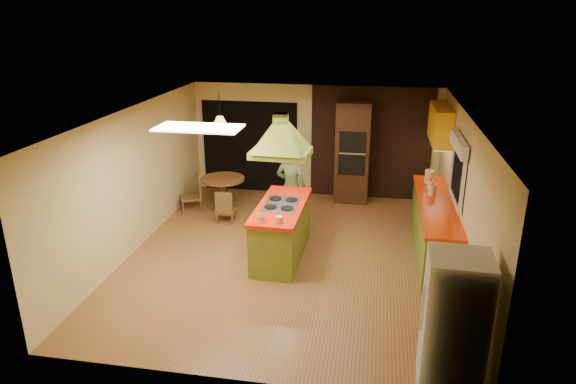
% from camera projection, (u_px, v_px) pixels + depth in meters
% --- Properties ---
extents(ground, '(6.50, 6.50, 0.00)m').
position_uv_depth(ground, '(290.00, 255.00, 8.95)').
color(ground, '#996232').
rests_on(ground, ground).
extents(room_walls, '(5.50, 6.50, 6.50)m').
position_uv_depth(room_walls, '(290.00, 188.00, 8.52)').
color(room_walls, beige).
rests_on(room_walls, ground).
extents(ceiling_plane, '(6.50, 6.50, 0.00)m').
position_uv_depth(ceiling_plane, '(290.00, 113.00, 8.10)').
color(ceiling_plane, silver).
rests_on(ceiling_plane, room_walls).
extents(brick_panel, '(2.64, 0.03, 2.50)m').
position_uv_depth(brick_panel, '(371.00, 144.00, 11.32)').
color(brick_panel, '#381E14').
rests_on(brick_panel, ground).
extents(nook_opening, '(2.20, 0.03, 2.10)m').
position_uv_depth(nook_opening, '(250.00, 147.00, 11.83)').
color(nook_opening, black).
rests_on(nook_opening, ground).
extents(right_counter, '(0.62, 3.05, 0.92)m').
position_uv_depth(right_counter, '(434.00, 227.00, 8.95)').
color(right_counter, olive).
rests_on(right_counter, ground).
extents(upper_cabinets, '(0.34, 1.40, 0.70)m').
position_uv_depth(upper_cabinets, '(440.00, 124.00, 9.91)').
color(upper_cabinets, yellow).
rests_on(upper_cabinets, room_walls).
extents(window_right, '(0.12, 1.35, 1.06)m').
position_uv_depth(window_right, '(459.00, 159.00, 8.28)').
color(window_right, black).
rests_on(window_right, room_walls).
extents(fluor_panel, '(1.20, 0.60, 0.03)m').
position_uv_depth(fluor_panel, '(199.00, 128.00, 7.17)').
color(fluor_panel, white).
rests_on(fluor_panel, ceiling_plane).
extents(kitchen_island, '(0.80, 1.92, 0.97)m').
position_uv_depth(kitchen_island, '(281.00, 230.00, 8.77)').
color(kitchen_island, olive).
rests_on(kitchen_island, ground).
extents(range_hood, '(0.97, 0.72, 0.78)m').
position_uv_depth(range_hood, '(281.00, 129.00, 8.17)').
color(range_hood, olive).
rests_on(range_hood, ceiling_plane).
extents(man, '(0.66, 0.49, 1.63)m').
position_uv_depth(man, '(291.00, 187.00, 9.87)').
color(man, '#4A542C').
rests_on(man, ground).
extents(refrigerator, '(0.69, 0.65, 1.62)m').
position_uv_depth(refrigerator, '(454.00, 323.00, 5.61)').
color(refrigerator, silver).
rests_on(refrigerator, ground).
extents(wall_oven, '(0.75, 0.62, 2.21)m').
position_uv_depth(wall_oven, '(353.00, 152.00, 11.16)').
color(wall_oven, '#432615').
rests_on(wall_oven, ground).
extents(dining_table, '(0.92, 0.92, 0.69)m').
position_uv_depth(dining_table, '(223.00, 187.00, 10.88)').
color(dining_table, brown).
rests_on(dining_table, ground).
extents(chair_left, '(0.57, 0.57, 0.78)m').
position_uv_depth(chair_left, '(190.00, 191.00, 10.93)').
color(chair_left, brown).
rests_on(chair_left, ground).
extents(chair_near, '(0.38, 0.38, 0.67)m').
position_uv_depth(chair_near, '(226.00, 205.00, 10.29)').
color(chair_near, brown).
rests_on(chair_near, ground).
extents(pendant_lamp, '(0.35, 0.35, 0.20)m').
position_uv_depth(pendant_lamp, '(220.00, 121.00, 10.40)').
color(pendant_lamp, '#FF9E3F').
rests_on(pendant_lamp, ceiling_plane).
extents(canister_large, '(0.21, 0.21, 0.25)m').
position_uv_depth(canister_large, '(429.00, 177.00, 9.76)').
color(canister_large, beige).
rests_on(canister_large, right_counter).
extents(canister_medium, '(0.18, 0.18, 0.20)m').
position_uv_depth(canister_medium, '(432.00, 190.00, 9.13)').
color(canister_medium, beige).
rests_on(canister_medium, right_counter).
extents(canister_small, '(0.13, 0.13, 0.15)m').
position_uv_depth(canister_small, '(431.00, 185.00, 9.45)').
color(canister_small, '#F9EBC8').
rests_on(canister_small, right_counter).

